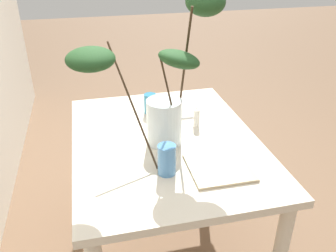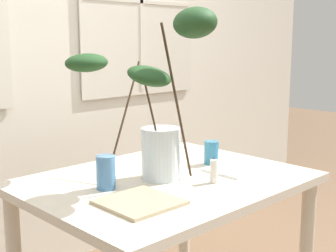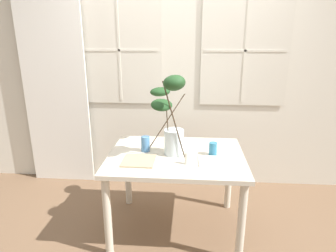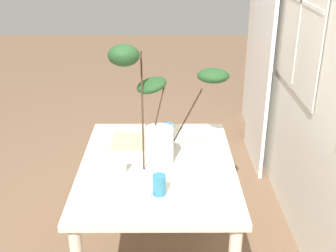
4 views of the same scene
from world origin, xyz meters
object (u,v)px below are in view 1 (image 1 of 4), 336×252
(drinking_glass_blue_right, at_px, (150,104))
(plate_square_left, at_px, (219,167))
(plate_square_right, at_px, (176,110))
(vase_with_branches, at_px, (163,82))
(pillar_candle, at_px, (196,118))
(drinking_glass_blue_left, at_px, (167,160))
(dining_table, at_px, (166,157))

(drinking_glass_blue_right, distance_m, plate_square_left, 0.64)
(drinking_glass_blue_right, height_order, plate_square_right, drinking_glass_blue_right)
(vase_with_branches, distance_m, plate_square_right, 0.51)
(vase_with_branches, relative_size, pillar_candle, 6.58)
(plate_square_right, height_order, pillar_candle, pillar_candle)
(plate_square_right, distance_m, pillar_candle, 0.22)
(drinking_glass_blue_right, bearing_deg, drinking_glass_blue_left, 175.92)
(dining_table, height_order, plate_square_right, plate_square_right)
(dining_table, distance_m, drinking_glass_blue_left, 0.33)
(pillar_candle, bearing_deg, drinking_glass_blue_left, 146.35)
(dining_table, xyz_separation_m, vase_with_branches, (-0.06, 0.02, 0.43))
(plate_square_left, height_order, plate_square_right, plate_square_left)
(drinking_glass_blue_left, xyz_separation_m, plate_square_left, (-0.02, -0.23, -0.06))
(vase_with_branches, xyz_separation_m, pillar_candle, (0.15, -0.21, -0.28))
(plate_square_left, bearing_deg, drinking_glass_blue_right, 16.80)
(dining_table, distance_m, plate_square_left, 0.36)
(drinking_glass_blue_right, xyz_separation_m, plate_square_left, (-0.62, -0.19, -0.05))
(drinking_glass_blue_right, xyz_separation_m, pillar_candle, (-0.22, -0.20, -0.01))
(drinking_glass_blue_right, height_order, plate_square_left, drinking_glass_blue_right)
(dining_table, bearing_deg, plate_square_right, -23.76)
(drinking_glass_blue_left, relative_size, drinking_glass_blue_right, 1.20)
(plate_square_left, bearing_deg, pillar_candle, -2.78)
(plate_square_left, relative_size, pillar_candle, 2.37)
(plate_square_left, xyz_separation_m, plate_square_right, (0.60, 0.04, -0.00))
(plate_square_left, distance_m, pillar_candle, 0.40)
(dining_table, distance_m, vase_with_branches, 0.44)
(drinking_glass_blue_left, bearing_deg, plate_square_left, -95.24)
(plate_square_right, xyz_separation_m, pillar_candle, (-0.21, -0.06, 0.04))
(drinking_glass_blue_left, xyz_separation_m, drinking_glass_blue_right, (0.59, -0.04, -0.01))
(dining_table, relative_size, drinking_glass_blue_right, 10.38)
(drinking_glass_blue_right, xyz_separation_m, plate_square_right, (-0.02, -0.15, -0.05))
(dining_table, relative_size, drinking_glass_blue_left, 8.62)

